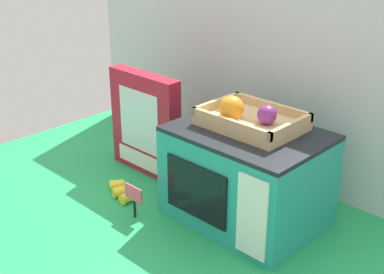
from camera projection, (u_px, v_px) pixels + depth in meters
name	position (u px, v px, depth m)	size (l,w,h in m)	color
ground_plane	(212.00, 201.00, 1.58)	(1.70, 1.70, 0.00)	#219E54
display_back_panel	(273.00, 80.00, 1.64)	(1.61, 0.03, 0.64)	silver
toy_microwave	(247.00, 176.00, 1.44)	(0.40, 0.31, 0.27)	teal
food_groups_crate	(249.00, 119.00, 1.40)	(0.26, 0.19, 0.09)	tan
cookie_set_box	(145.00, 124.00, 1.70)	(0.28, 0.05, 0.34)	#B2192D
price_sign	(134.00, 197.00, 1.47)	(0.07, 0.01, 0.10)	black
loose_toy_banana	(121.00, 191.00, 1.60)	(0.13, 0.08, 0.03)	yellow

